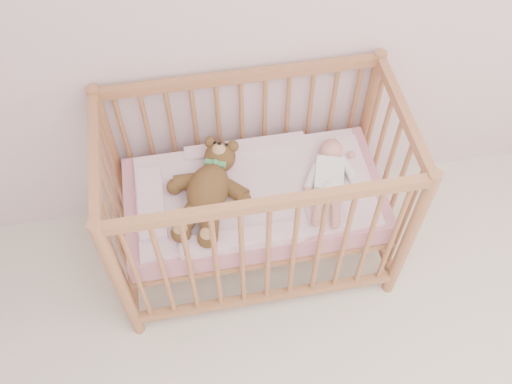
{
  "coord_description": "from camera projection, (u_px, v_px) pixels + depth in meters",
  "views": [
    {
      "loc": [
        -0.62,
        0.07,
        2.74
      ],
      "look_at": [
        -0.36,
        1.55,
        0.62
      ],
      "focal_mm": 40.0,
      "sensor_mm": 36.0,
      "label": 1
    }
  ],
  "objects": [
    {
      "name": "blanket",
      "position": [
        254.0,
        191.0,
        2.68
      ],
      "size": [
        1.1,
        0.58,
        0.06
      ],
      "primitive_type": null,
      "color": "#FAACC8",
      "rests_on": "mattress"
    },
    {
      "name": "teddy_bear",
      "position": [
        208.0,
        190.0,
        2.58
      ],
      "size": [
        0.61,
        0.7,
        0.16
      ],
      "primitive_type": null,
      "rotation": [
        0.0,
        0.0,
        -0.4
      ],
      "color": "brown",
      "rests_on": "blanket"
    },
    {
      "name": "mattress",
      "position": [
        254.0,
        200.0,
        2.74
      ],
      "size": [
        1.22,
        0.62,
        0.13
      ],
      "primitive_type": "cube",
      "color": "pink",
      "rests_on": "crib"
    },
    {
      "name": "baby",
      "position": [
        329.0,
        174.0,
        2.64
      ],
      "size": [
        0.38,
        0.55,
        0.12
      ],
      "primitive_type": null,
      "rotation": [
        0.0,
        0.0,
        -0.31
      ],
      "color": "white",
      "rests_on": "blanket"
    },
    {
      "name": "crib",
      "position": [
        254.0,
        198.0,
        2.73
      ],
      "size": [
        1.36,
        0.76,
        1.0
      ],
      "primitive_type": null,
      "color": "#B7774D",
      "rests_on": "floor"
    }
  ]
}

